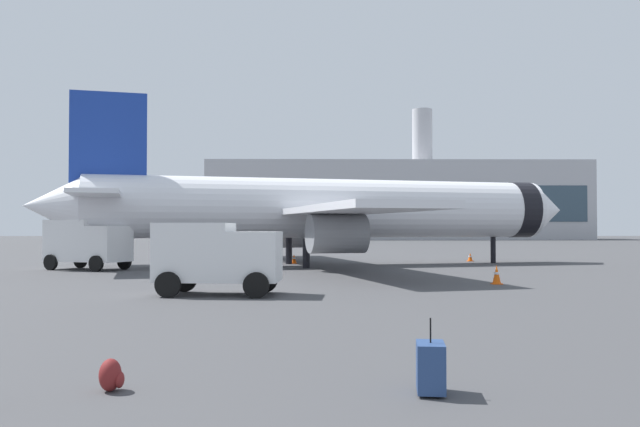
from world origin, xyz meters
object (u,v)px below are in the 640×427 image
(rolling_suitcase, at_px, (431,367))
(traveller_backpack, at_px, (111,376))
(safety_cone_near, at_px, (497,275))
(airplane_at_gate, at_px, (324,209))
(safety_cone_far, at_px, (470,257))
(service_truck, at_px, (87,242))
(cargo_van, at_px, (217,255))
(safety_cone_mid, at_px, (294,259))

(rolling_suitcase, xyz_separation_m, traveller_backpack, (-4.69, 0.21, -0.16))
(rolling_suitcase, bearing_deg, safety_cone_near, 71.41)
(safety_cone_near, bearing_deg, airplane_at_gate, 117.13)
(safety_cone_near, distance_m, rolling_suitcase, 19.45)
(safety_cone_near, xyz_separation_m, safety_cone_far, (3.55, 19.30, -0.10))
(airplane_at_gate, distance_m, service_truck, 14.54)
(cargo_van, xyz_separation_m, traveller_backpack, (0.49, -13.86, -1.22))
(airplane_at_gate, xyz_separation_m, safety_cone_far, (10.75, 5.24, -3.35))
(traveller_backpack, bearing_deg, service_truck, 109.75)
(safety_cone_mid, bearing_deg, service_truck, -151.16)
(cargo_van, relative_size, rolling_suitcase, 4.13)
(service_truck, height_order, safety_cone_near, service_truck)
(rolling_suitcase, bearing_deg, cargo_van, 110.21)
(safety_cone_far, distance_m, rolling_suitcase, 38.98)
(safety_cone_mid, height_order, safety_cone_far, safety_cone_mid)
(cargo_van, bearing_deg, safety_cone_mid, 83.99)
(safety_cone_near, relative_size, traveller_backpack, 1.72)
(airplane_at_gate, height_order, traveller_backpack, airplane_at_gate)
(safety_cone_near, xyz_separation_m, safety_cone_mid, (-9.19, 16.42, -0.09))
(safety_cone_mid, relative_size, rolling_suitcase, 0.59)
(airplane_at_gate, relative_size, rolling_suitcase, 32.12)
(rolling_suitcase, bearing_deg, traveller_backpack, 177.48)
(airplane_at_gate, distance_m, traveller_backpack, 32.68)
(service_truck, height_order, cargo_van, service_truck)
(safety_cone_near, height_order, rolling_suitcase, rolling_suitcase)
(safety_cone_far, height_order, rolling_suitcase, rolling_suitcase)
(service_truck, xyz_separation_m, safety_cone_far, (24.54, 9.38, -1.30))
(airplane_at_gate, distance_m, safety_cone_mid, 4.55)
(cargo_van, bearing_deg, rolling_suitcase, -69.79)
(safety_cone_far, bearing_deg, cargo_van, -122.23)
(airplane_at_gate, xyz_separation_m, rolling_suitcase, (1.00, -32.50, -3.27))
(safety_cone_far, relative_size, traveller_backpack, 1.30)
(traveller_backpack, bearing_deg, cargo_van, 92.03)
(service_truck, xyz_separation_m, traveller_backpack, (10.11, -28.15, -1.37))
(safety_cone_near, height_order, safety_cone_mid, safety_cone_near)
(airplane_at_gate, xyz_separation_m, safety_cone_near, (7.20, -14.06, -3.25))
(airplane_at_gate, distance_m, rolling_suitcase, 32.68)
(safety_cone_near, bearing_deg, traveller_backpack, -120.85)
(safety_cone_mid, bearing_deg, safety_cone_near, -60.77)
(airplane_at_gate, bearing_deg, service_truck, -163.30)
(safety_cone_far, bearing_deg, rolling_suitcase, -104.49)
(cargo_van, distance_m, safety_cone_near, 12.24)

